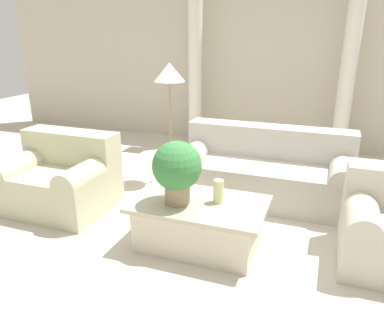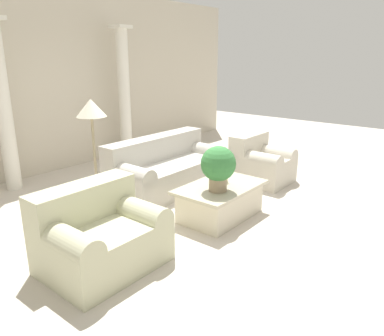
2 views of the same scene
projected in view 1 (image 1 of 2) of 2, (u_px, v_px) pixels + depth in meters
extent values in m
plane|color=beige|center=(201.00, 219.00, 3.94)|extent=(16.00, 16.00, 0.00)
cube|color=beige|center=(263.00, 49.00, 6.12)|extent=(10.00, 0.06, 3.20)
cube|color=#B7B2A8|center=(263.00, 181.00, 4.36)|extent=(1.96, 0.88, 0.45)
cube|color=#B7B2A8|center=(269.00, 141.00, 4.48)|extent=(1.96, 0.31, 0.36)
cylinder|color=#B7B2A8|center=(195.00, 154.00, 4.56)|extent=(0.28, 0.88, 0.28)
cylinder|color=#B7B2A8|center=(343.00, 171.00, 4.01)|extent=(0.28, 0.88, 0.28)
cube|color=#BFBE9A|center=(59.00, 189.00, 4.14)|extent=(1.13, 0.88, 0.45)
cube|color=#BFBE9A|center=(71.00, 147.00, 4.25)|extent=(1.13, 0.31, 0.36)
cylinder|color=#BFBE9A|center=(25.00, 164.00, 4.20)|extent=(0.28, 0.88, 0.28)
cylinder|color=#BFBE9A|center=(89.00, 174.00, 3.92)|extent=(0.28, 0.88, 0.28)
cube|color=beige|center=(199.00, 226.00, 3.41)|extent=(1.05, 0.66, 0.39)
cube|color=#BCB398|center=(199.00, 204.00, 3.33)|extent=(1.19, 0.75, 0.04)
cylinder|color=#937F60|center=(177.00, 194.00, 3.29)|extent=(0.22, 0.22, 0.16)
sphere|color=#387A3D|center=(177.00, 166.00, 3.20)|extent=(0.43, 0.43, 0.43)
cylinder|color=beige|center=(218.00, 191.00, 3.28)|extent=(0.09, 0.09, 0.21)
cylinder|color=gray|center=(172.00, 179.00, 4.99)|extent=(0.26, 0.26, 0.03)
cylinder|color=gray|center=(171.00, 132.00, 4.77)|extent=(0.04, 0.04, 1.26)
cone|color=beige|center=(169.00, 72.00, 4.52)|extent=(0.38, 0.38, 0.22)
cylinder|color=silver|center=(195.00, 71.00, 6.21)|extent=(0.23, 0.23, 2.51)
cylinder|color=silver|center=(347.00, 76.00, 5.44)|extent=(0.23, 0.23, 2.51)
cylinder|color=beige|center=(361.00, 213.00, 3.12)|extent=(0.28, 0.87, 0.28)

